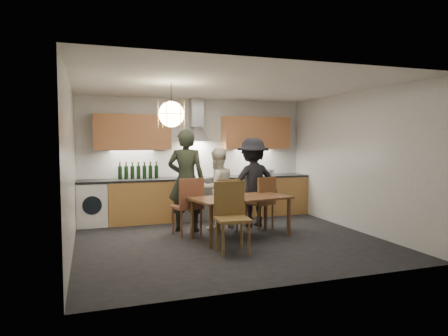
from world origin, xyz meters
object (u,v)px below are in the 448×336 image
object	(u,v)px
wine_bottles	(138,170)
person_mid	(217,189)
dining_table	(241,202)
chair_back_left	(189,203)
person_right	(253,182)
person_left	(186,180)
mixing_bowl	(251,174)
stock_pot	(270,172)
chair_front	(231,212)

from	to	relation	value
wine_bottles	person_mid	bearing A→B (deg)	-39.39
dining_table	chair_back_left	size ratio (longest dim) A/B	1.76
chair_back_left	wine_bottles	xyz separation A→B (m)	(-0.70, 1.51, 0.48)
dining_table	person_right	world-z (taller)	person_right
person_left	mixing_bowl	world-z (taller)	person_left
mixing_bowl	wine_bottles	xyz separation A→B (m)	(-2.45, 0.14, 0.13)
wine_bottles	person_left	bearing A→B (deg)	-56.95
person_left	stock_pot	distance (m)	2.42
person_left	stock_pot	size ratio (longest dim) A/B	10.30
chair_front	person_mid	bearing A→B (deg)	84.77
dining_table	mixing_bowl	bearing A→B (deg)	51.71
chair_back_left	mixing_bowl	world-z (taller)	chair_back_left
chair_front	stock_pot	distance (m)	3.22
dining_table	person_mid	size ratio (longest dim) A/B	1.18
wine_bottles	person_right	bearing A→B (deg)	-28.63
stock_pot	wine_bottles	bearing A→B (deg)	177.86
person_left	mixing_bowl	distance (m)	1.98
dining_table	stock_pot	bearing A→B (deg)	41.49
chair_back_left	person_right	distance (m)	1.46
person_mid	person_right	world-z (taller)	person_right
mixing_bowl	stock_pot	distance (m)	0.48
chair_back_left	person_left	distance (m)	0.52
dining_table	mixing_bowl	world-z (taller)	mixing_bowl
chair_front	wine_bottles	size ratio (longest dim) A/B	1.30
stock_pot	person_right	bearing A→B (deg)	-129.81
person_right	chair_back_left	bearing A→B (deg)	12.35
chair_front	person_right	size ratio (longest dim) A/B	0.61
person_left	wine_bottles	world-z (taller)	person_left
chair_front	wine_bottles	distance (m)	2.94
person_right	person_left	bearing A→B (deg)	-2.74
stock_pot	person_left	bearing A→B (deg)	-154.94
chair_front	person_right	distance (m)	1.89
dining_table	stock_pot	world-z (taller)	stock_pot
chair_back_left	chair_front	distance (m)	1.25
chair_back_left	person_left	bearing A→B (deg)	-107.96
mixing_bowl	wine_bottles	bearing A→B (deg)	176.62
dining_table	chair_back_left	xyz separation A→B (m)	(-0.82, 0.43, -0.04)
chair_front	person_right	bearing A→B (deg)	62.00
dining_table	wine_bottles	xyz separation A→B (m)	(-1.52, 1.94, 0.44)
person_right	wine_bottles	world-z (taller)	person_right
person_right	stock_pot	size ratio (longest dim) A/B	9.42
mixing_bowl	stock_pot	world-z (taller)	stock_pot
person_mid	mixing_bowl	distance (m)	1.47
chair_front	wine_bottles	world-z (taller)	wine_bottles
chair_back_left	stock_pot	size ratio (longest dim) A/B	5.59
wine_bottles	chair_back_left	bearing A→B (deg)	-65.17
person_left	dining_table	bearing A→B (deg)	158.47
person_right	mixing_bowl	xyz separation A→B (m)	(0.37, 0.99, 0.07)
person_left	person_mid	size ratio (longest dim) A/B	1.24
stock_pot	mixing_bowl	bearing A→B (deg)	-175.83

